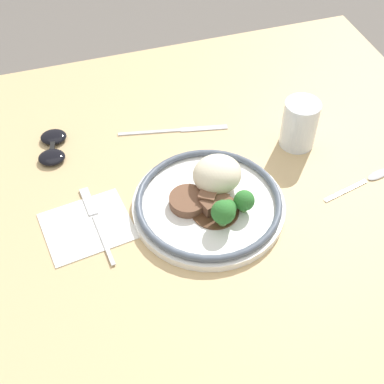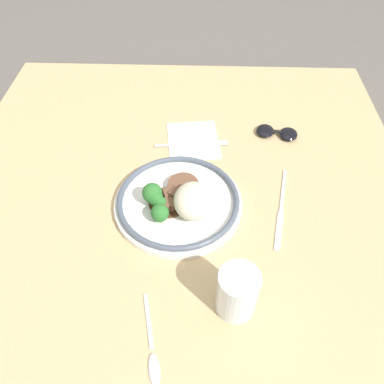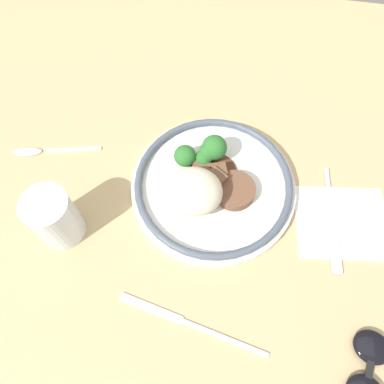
{
  "view_description": "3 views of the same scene",
  "coord_description": "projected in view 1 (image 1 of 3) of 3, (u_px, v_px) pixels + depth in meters",
  "views": [
    {
      "loc": [
        -0.2,
        -0.57,
        0.76
      ],
      "look_at": [
        -0.02,
        0.01,
        0.1
      ],
      "focal_mm": 50.0,
      "sensor_mm": 36.0,
      "label": 1
    },
    {
      "loc": [
        0.51,
        0.05,
        0.65
      ],
      "look_at": [
        -0.0,
        0.03,
        0.08
      ],
      "focal_mm": 35.0,
      "sensor_mm": 36.0,
      "label": 2
    },
    {
      "loc": [
        -0.0,
        0.28,
        0.6
      ],
      "look_at": [
        0.04,
        0.03,
        0.09
      ],
      "focal_mm": 35.0,
      "sensor_mm": 36.0,
      "label": 3
    }
  ],
  "objects": [
    {
      "name": "knife",
      "position": [
        177.0,
        130.0,
        1.07
      ],
      "size": [
        0.22,
        0.05,
        0.0
      ],
      "rotation": [
        0.0,
        0.0,
        -0.2
      ],
      "color": "silver",
      "rests_on": "dining_table"
    },
    {
      "name": "sunglasses",
      "position": [
        53.0,
        147.0,
        1.03
      ],
      "size": [
        0.07,
        0.11,
        0.02
      ],
      "rotation": [
        0.0,
        0.0,
        -0.19
      ],
      "color": "black",
      "rests_on": "dining_table"
    },
    {
      "name": "plate",
      "position": [
        211.0,
        198.0,
        0.92
      ],
      "size": [
        0.27,
        0.27,
        0.08
      ],
      "color": "white",
      "rests_on": "dining_table"
    },
    {
      "name": "napkin",
      "position": [
        87.0,
        226.0,
        0.9
      ],
      "size": [
        0.16,
        0.14,
        0.0
      ],
      "color": "white",
      "rests_on": "dining_table"
    },
    {
      "name": "fork",
      "position": [
        95.0,
        217.0,
        0.92
      ],
      "size": [
        0.03,
        0.18,
        0.0
      ],
      "rotation": [
        0.0,
        0.0,
        1.67
      ],
      "color": "silver",
      "rests_on": "napkin"
    },
    {
      "name": "spoon",
      "position": [
        371.0,
        178.0,
        0.98
      ],
      "size": [
        0.15,
        0.05,
        0.01
      ],
      "rotation": [
        0.0,
        0.0,
        0.22
      ],
      "color": "silver",
      "rests_on": "dining_table"
    },
    {
      "name": "ground_plane",
      "position": [
        201.0,
        228.0,
        0.97
      ],
      "size": [
        8.0,
        8.0,
        0.0
      ],
      "primitive_type": "plane",
      "color": "#5B5651"
    },
    {
      "name": "dining_table",
      "position": [
        202.0,
        219.0,
        0.95
      ],
      "size": [
        1.1,
        1.02,
        0.05
      ],
      "color": "tan",
      "rests_on": "ground"
    },
    {
      "name": "juice_glass",
      "position": [
        299.0,
        126.0,
        1.01
      ],
      "size": [
        0.07,
        0.07,
        0.1
      ],
      "color": "orange",
      "rests_on": "dining_table"
    }
  ]
}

